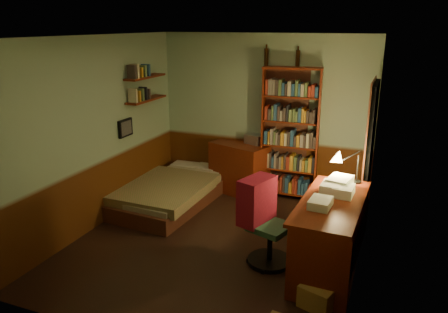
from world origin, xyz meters
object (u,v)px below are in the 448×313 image
at_px(bookshelf, 290,135).
at_px(desk_lamp, 359,156).
at_px(dresser, 239,168).
at_px(mini_stereo, 255,139).
at_px(office_chair, 270,227).
at_px(cardboard_box_b, 318,296).
at_px(bed, 172,184).
at_px(desk, 329,235).

bearing_deg(bookshelf, desk_lamp, -54.40).
height_order(dresser, bookshelf, bookshelf).
height_order(mini_stereo, office_chair, mini_stereo).
relative_size(dresser, mini_stereo, 3.30).
bearing_deg(mini_stereo, cardboard_box_b, -39.01).
xyz_separation_m(bed, desk, (2.61, -1.08, 0.11)).
height_order(desk, cardboard_box_b, desk).
relative_size(mini_stereo, office_chair, 0.31).
bearing_deg(cardboard_box_b, desk, 91.67).
bearing_deg(mini_stereo, bed, -117.77).
xyz_separation_m(bed, bookshelf, (1.65, 0.88, 0.74)).
bearing_deg(desk, bed, 159.82).
bearing_deg(cardboard_box_b, mini_stereo, 119.53).
bearing_deg(bookshelf, dresser, 179.21).
height_order(bed, desk, desk).
height_order(dresser, office_chair, office_chair).
xyz_separation_m(bookshelf, office_chair, (0.30, -2.10, -0.58)).
bearing_deg(bookshelf, mini_stereo, 169.35).
bearing_deg(office_chair, desk_lamp, 62.84).
distance_m(desk, cardboard_box_b, 0.83).
xyz_separation_m(desk, cardboard_box_b, (0.02, -0.77, -0.31)).
bearing_deg(desk, dresser, 135.70).
bearing_deg(office_chair, dresser, 137.23).
xyz_separation_m(bed, cardboard_box_b, (2.63, -1.85, -0.19)).
xyz_separation_m(mini_stereo, bookshelf, (0.59, -0.04, 0.13)).
bearing_deg(cardboard_box_b, bed, 144.97).
xyz_separation_m(dresser, desk_lamp, (1.96, -1.18, 0.77)).
bearing_deg(office_chair, bed, 166.31).
xyz_separation_m(desk, office_chair, (-0.66, -0.14, 0.05)).
height_order(mini_stereo, desk_lamp, desk_lamp).
bearing_deg(desk_lamp, cardboard_box_b, -71.82).
height_order(bed, desk_lamp, desk_lamp).
relative_size(mini_stereo, cardboard_box_b, 0.87).
bearing_deg(desk, office_chair, -165.89).
height_order(dresser, mini_stereo, mini_stereo).
xyz_separation_m(dresser, cardboard_box_b, (1.80, -2.64, -0.31)).
distance_m(mini_stereo, desk, 2.58).
bearing_deg(dresser, mini_stereo, 47.77).
xyz_separation_m(dresser, desk, (1.77, -1.88, 0.00)).
distance_m(bed, desk_lamp, 2.96).
bearing_deg(office_chair, bookshelf, 116.39).
height_order(mini_stereo, bookshelf, bookshelf).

